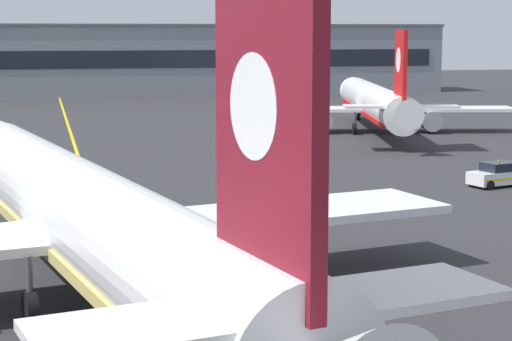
% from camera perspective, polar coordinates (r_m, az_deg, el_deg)
% --- Properties ---
extents(taxiway_centreline, '(0.64, 180.00, 0.01)m').
position_cam_1_polar(taxiway_centreline, '(57.38, -10.18, -1.88)').
color(taxiway_centreline, yellow).
rests_on(taxiway_centreline, ground).
extents(airliner_foreground, '(32.29, 41.16, 11.65)m').
position_cam_1_polar(airliner_foreground, '(35.43, -10.56, -2.92)').
color(airliner_foreground, white).
rests_on(airliner_foreground, ground).
extents(airliner_background, '(29.11, 37.09, 10.50)m').
position_cam_1_polar(airliner_background, '(94.89, 7.48, 4.19)').
color(airliner_background, white).
rests_on(airliner_background, ground).
extents(service_car_third, '(4.52, 2.89, 1.79)m').
position_cam_1_polar(service_car_third, '(63.87, 14.93, -0.27)').
color(service_car_third, white).
rests_on(service_car_third, ground).
extents(safety_cone_by_nose_gear, '(0.44, 0.44, 0.55)m').
position_cam_1_polar(safety_cone_by_nose_gear, '(52.89, -10.47, -2.51)').
color(safety_cone_by_nose_gear, orange).
rests_on(safety_cone_by_nose_gear, ground).
extents(terminal_building, '(119.15, 12.40, 11.53)m').
position_cam_1_polar(terminal_building, '(151.59, -10.47, 6.82)').
color(terminal_building, gray).
rests_on(terminal_building, ground).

